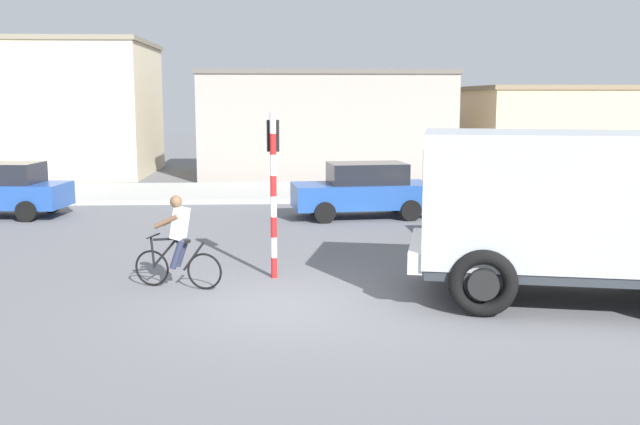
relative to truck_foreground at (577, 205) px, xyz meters
The scene contains 10 objects.
ground_plane 5.23m from the truck_foreground, behind, with size 120.00×120.00×0.00m, color slate.
sidewalk_far 15.39m from the truck_foreground, 108.89° to the left, with size 80.00×5.00×0.16m, color #ADADA8.
truck_foreground is the anchor object (origin of this frame).
cyclist 7.07m from the truck_foreground, behind, with size 1.66×0.66×1.72m.
traffic_light_pole 5.55m from the truck_foreground, 159.25° to the left, with size 0.24×0.43×3.20m.
car_red_near 9.53m from the truck_foreground, 106.13° to the left, with size 4.16×2.21×1.60m.
car_white_mid 5.74m from the truck_foreground, 79.70° to the left, with size 4.03×1.94×1.60m.
building_corner_left 27.34m from the truck_foreground, 125.19° to the left, with size 9.64×7.43×6.00m.
building_mid_block 21.65m from the truck_foreground, 98.17° to the left, with size 11.02×6.82×4.64m.
building_corner_right 22.98m from the truck_foreground, 68.23° to the left, with size 9.56×6.73×4.00m.
Camera 1 is at (-0.05, -12.06, 3.47)m, focal length 41.44 mm.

